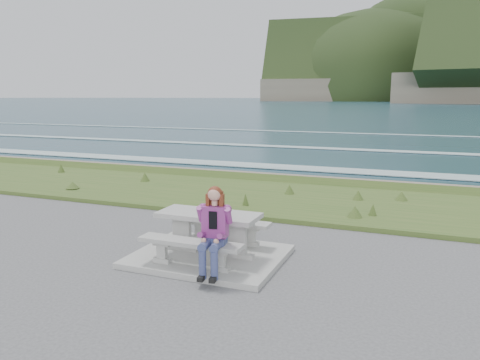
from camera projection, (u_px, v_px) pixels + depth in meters
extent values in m
cube|color=gray|center=(209.00, 256.00, 8.36)|extent=(2.60, 2.10, 0.10)
cube|color=gray|center=(182.00, 248.00, 8.54)|extent=(0.62, 0.12, 0.08)
cube|color=gray|center=(182.00, 232.00, 8.49)|extent=(0.34, 0.09, 0.51)
cube|color=gray|center=(182.00, 217.00, 8.44)|extent=(0.62, 0.12, 0.08)
cube|color=gray|center=(237.00, 255.00, 8.15)|extent=(0.62, 0.12, 0.08)
cube|color=gray|center=(237.00, 239.00, 8.10)|extent=(0.34, 0.09, 0.51)
cube|color=gray|center=(237.00, 222.00, 8.04)|extent=(0.62, 0.12, 0.08)
cube|color=gray|center=(209.00, 215.00, 8.23)|extent=(1.80, 0.75, 0.08)
cube|color=gray|center=(162.00, 260.00, 7.90)|extent=(0.30, 0.12, 0.08)
cube|color=gray|center=(162.00, 252.00, 7.88)|extent=(0.17, 0.09, 0.22)
cube|color=gray|center=(162.00, 243.00, 7.85)|extent=(0.30, 0.12, 0.08)
cube|color=gray|center=(221.00, 269.00, 7.51)|extent=(0.30, 0.12, 0.08)
cube|color=gray|center=(220.00, 260.00, 7.48)|extent=(0.17, 0.09, 0.22)
cube|color=gray|center=(220.00, 251.00, 7.46)|extent=(0.30, 0.12, 0.08)
cube|color=gray|center=(190.00, 243.00, 7.64)|extent=(1.80, 0.35, 0.07)
cube|color=gray|center=(199.00, 237.00, 9.18)|extent=(0.30, 0.12, 0.08)
cube|color=gray|center=(199.00, 230.00, 9.16)|extent=(0.17, 0.09, 0.22)
cube|color=gray|center=(199.00, 222.00, 9.13)|extent=(0.30, 0.12, 0.08)
cube|color=gray|center=(251.00, 244.00, 8.79)|extent=(0.30, 0.12, 0.08)
cube|color=gray|center=(251.00, 236.00, 8.76)|extent=(0.17, 0.09, 0.22)
cube|color=gray|center=(251.00, 228.00, 8.74)|extent=(0.30, 0.12, 0.08)
cube|color=gray|center=(225.00, 221.00, 8.92)|extent=(1.80, 0.35, 0.07)
cube|color=#32531F|center=(287.00, 201.00, 12.94)|extent=(160.00, 4.50, 0.22)
cube|color=#65594C|center=(311.00, 183.00, 15.59)|extent=(160.00, 0.80, 2.20)
plane|color=#1B3D4C|center=(424.00, 101.00, 401.70)|extent=(1600.00, 1600.00, 0.00)
cube|color=silver|center=(341.00, 198.00, 21.48)|extent=(220.00, 3.00, 0.06)
cube|color=silver|center=(363.00, 172.00, 28.79)|extent=(220.00, 2.00, 0.06)
cube|color=silver|center=(381.00, 151.00, 39.76)|extent=(220.00, 1.40, 0.06)
cube|color=silver|center=(395.00, 135.00, 56.21)|extent=(220.00, 1.00, 0.06)
cube|color=#65594C|center=(378.00, 91.00, 423.82)|extent=(201.55, 149.04, 18.00)
ellipsoid|color=black|center=(378.00, 87.00, 423.29)|extent=(211.86, 162.91, 136.53)
cube|color=navy|center=(211.00, 258.00, 7.30)|extent=(0.45, 0.72, 0.56)
cube|color=#8B307F|center=(215.00, 221.00, 7.42)|extent=(0.42, 0.28, 0.51)
sphere|color=#DA9F88|center=(215.00, 194.00, 7.33)|extent=(0.22, 0.22, 0.22)
sphere|color=#542913|center=(215.00, 193.00, 7.35)|extent=(0.23, 0.23, 0.23)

